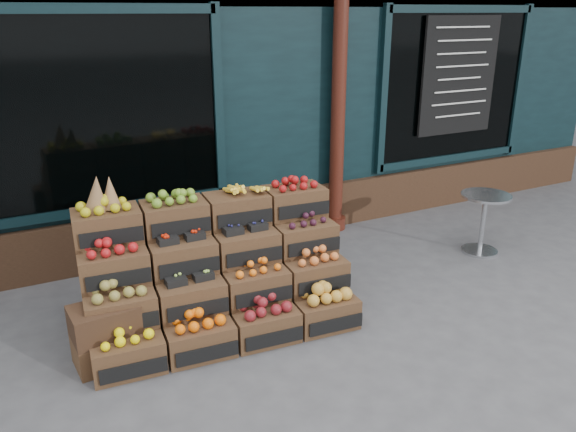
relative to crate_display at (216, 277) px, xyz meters
name	(u,v)px	position (x,y,z in m)	size (l,w,h in m)	color
ground	(340,319)	(1.04, -0.52, -0.45)	(60.00, 60.00, 0.00)	#4A4A4D
shop_facade	(171,35)	(1.05, 4.59, 1.94)	(12.00, 6.24, 4.80)	black
crate_display	(216,277)	(0.00, 0.00, 0.00)	(2.43, 1.32, 1.47)	#4C321E
spare_crates	(106,335)	(-1.04, -0.23, -0.19)	(0.55, 0.40, 0.52)	#4C321E
bistro_table	(484,216)	(3.40, 0.05, 0.00)	(0.58, 0.58, 0.73)	silver
shopkeeper	(103,159)	(-0.50, 2.48, 0.62)	(0.78, 0.51, 2.14)	#1D6623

